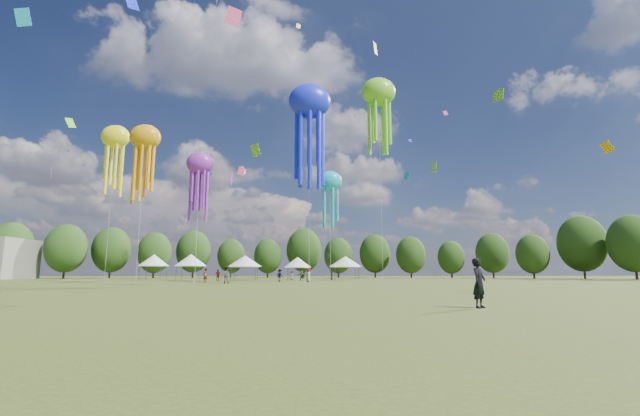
{
  "coord_description": "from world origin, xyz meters",
  "views": [
    {
      "loc": [
        1.75,
        -15.76,
        1.2
      ],
      "look_at": [
        3.78,
        15.0,
        6.0
      ],
      "focal_mm": 23.45,
      "sensor_mm": 36.0,
      "label": 1
    }
  ],
  "objects": [
    {
      "name": "spectators_far",
      "position": [
        0.96,
        49.1,
        0.86
      ],
      "size": [
        19.35,
        21.48,
        1.82
      ],
      "color": "gray",
      "rests_on": "ground"
    },
    {
      "name": "treeline",
      "position": [
        -3.87,
        62.51,
        6.54
      ],
      "size": [
        201.57,
        95.24,
        13.43
      ],
      "color": "#38281C",
      "rests_on": "ground"
    },
    {
      "name": "show_kites",
      "position": [
        1.28,
        39.58,
        20.83
      ],
      "size": [
        44.67,
        25.25,
        32.32
      ],
      "color": "orange",
      "rests_on": "ground"
    },
    {
      "name": "ground",
      "position": [
        0.0,
        0.0,
        0.0
      ],
      "size": [
        300.0,
        300.0,
        0.0
      ],
      "primitive_type": "plane",
      "color": "#384416",
      "rests_on": "ground"
    },
    {
      "name": "observer_main",
      "position": [
        8.25,
        -1.41,
        0.86
      ],
      "size": [
        0.74,
        0.73,
        1.72
      ],
      "primitive_type": "imported",
      "rotation": [
        0.0,
        0.0,
        0.77
      ],
      "color": "black",
      "rests_on": "ground"
    },
    {
      "name": "spectator_near",
      "position": [
        -5.83,
        33.21,
        0.92
      ],
      "size": [
        0.92,
        0.72,
        1.85
      ],
      "primitive_type": "imported",
      "rotation": [
        0.0,
        0.0,
        3.17
      ],
      "color": "gray",
      "rests_on": "ground"
    },
    {
      "name": "festival_tents",
      "position": [
        -5.76,
        55.05,
        3.15
      ],
      "size": [
        38.12,
        10.94,
        4.37
      ],
      "color": "#47474C",
      "rests_on": "ground"
    },
    {
      "name": "small_kites",
      "position": [
        -2.58,
        42.29,
        28.5
      ],
      "size": [
        80.52,
        61.49,
        43.96
      ],
      "color": "orange",
      "rests_on": "ground"
    }
  ]
}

